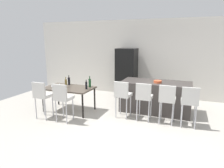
{
  "coord_description": "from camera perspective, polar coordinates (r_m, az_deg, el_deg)",
  "views": [
    {
      "loc": [
        1.23,
        -4.97,
        2.17
      ],
      "look_at": [
        -0.87,
        0.47,
        0.85
      ],
      "focal_mm": 31.84,
      "sensor_mm": 36.0,
      "label": 1
    }
  ],
  "objects": [
    {
      "name": "wine_bottle_right",
      "position": [
        6.17,
        -13.07,
        0.22
      ],
      "size": [
        0.06,
        0.06,
        0.32
      ],
      "color": "brown",
      "rests_on": "dining_table"
    },
    {
      "name": "back_wall",
      "position": [
        7.74,
        11.92,
        7.14
      ],
      "size": [
        10.0,
        0.12,
        2.9
      ],
      "primitive_type": "cube",
      "color": "beige",
      "rests_on": "ground_plane"
    },
    {
      "name": "wine_bottle_corner",
      "position": [
        5.85,
        -7.38,
        -0.35
      ],
      "size": [
        0.06,
        0.06,
        0.28
      ],
      "color": "black",
      "rests_on": "dining_table"
    },
    {
      "name": "dining_table",
      "position": [
        6.18,
        -12.31,
        -1.53
      ],
      "size": [
        1.48,
        0.88,
        0.74
      ],
      "color": "#4C4238",
      "rests_on": "ground_plane"
    },
    {
      "name": "bar_chair_middle",
      "position": [
        5.35,
        9.2,
        -3.37
      ],
      "size": [
        0.4,
        0.4,
        1.05
      ],
      "color": "beige",
      "rests_on": "ground_plane"
    },
    {
      "name": "bar_chair_right",
      "position": [
        5.27,
        15.58,
        -3.94
      ],
      "size": [
        0.4,
        0.4,
        1.05
      ],
      "color": "beige",
      "rests_on": "ground_plane"
    },
    {
      "name": "wine_bottle_end",
      "position": [
        6.06,
        -6.4,
        0.35
      ],
      "size": [
        0.08,
        0.08,
        0.34
      ],
      "color": "#194723",
      "rests_on": "dining_table"
    },
    {
      "name": "bar_chair_left",
      "position": [
        5.5,
        3.06,
        -2.79
      ],
      "size": [
        0.43,
        0.43,
        1.05
      ],
      "color": "beige",
      "rests_on": "ground_plane"
    },
    {
      "name": "kitchen_island",
      "position": [
        6.2,
        12.37,
        -3.57
      ],
      "size": [
        2.05,
        0.95,
        0.92
      ],
      "primitive_type": "cube",
      "color": "#383330",
      "rests_on": "ground_plane"
    },
    {
      "name": "wine_glass_left",
      "position": [
        6.04,
        -16.8,
        -0.28
      ],
      "size": [
        0.07,
        0.07,
        0.17
      ],
      "color": "silver",
      "rests_on": "dining_table"
    },
    {
      "name": "wine_bottle_far",
      "position": [
        6.49,
        -12.25,
        0.85
      ],
      "size": [
        0.07,
        0.07,
        0.31
      ],
      "color": "black",
      "rests_on": "dining_table"
    },
    {
      "name": "refrigerator",
      "position": [
        7.59,
        4.19,
        3.24
      ],
      "size": [
        0.72,
        0.68,
        1.84
      ],
      "primitive_type": "cube",
      "color": "black",
      "rests_on": "ground_plane"
    },
    {
      "name": "dining_chair_far",
      "position": [
        5.35,
        -14.01,
        -3.58
      ],
      "size": [
        0.4,
        0.4,
        1.05
      ],
      "color": "beige",
      "rests_on": "ground_plane"
    },
    {
      "name": "fruit_bowl",
      "position": [
        5.96,
        12.98,
        0.66
      ],
      "size": [
        0.23,
        0.23,
        0.07
      ],
      "primitive_type": "cylinder",
      "color": "#C6512D",
      "rests_on": "kitchen_island"
    },
    {
      "name": "wine_glass_middle",
      "position": [
        6.0,
        -14.82,
        -0.24
      ],
      "size": [
        0.07,
        0.07,
        0.17
      ],
      "color": "silver",
      "rests_on": "dining_table"
    },
    {
      "name": "ground_plane",
      "position": [
        5.56,
        6.69,
        -10.31
      ],
      "size": [
        10.0,
        10.0,
        0.0
      ],
      "primitive_type": "plane",
      "color": "#ADA89E"
    },
    {
      "name": "dining_chair_near",
      "position": [
        5.75,
        -19.48,
        -2.81
      ],
      "size": [
        0.4,
        0.4,
        1.05
      ],
      "color": "beige",
      "rests_on": "ground_plane"
    },
    {
      "name": "bar_chair_far",
      "position": [
        5.25,
        21.42,
        -4.42
      ],
      "size": [
        0.42,
        0.42,
        1.05
      ],
      "color": "beige",
      "rests_on": "ground_plane"
    }
  ]
}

